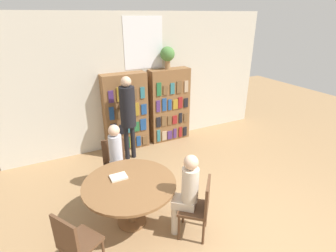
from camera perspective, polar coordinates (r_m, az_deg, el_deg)
The scene contains 13 objects.
ground_plane at distance 4.14m, azimuth 16.72°, elevation -23.19°, with size 16.00×16.00×0.00m, color #9E7A51.
wall_back at distance 6.18m, azimuth -5.19°, elevation 9.75°, with size 6.40×0.07×3.00m.
bookshelf_left at distance 6.01m, azimuth -9.18°, elevation 2.91°, with size 0.99×0.34×1.77m.
bookshelf_right at distance 6.40m, azimuth 0.28°, elevation 4.50°, with size 0.99×0.34×1.77m.
flower_vase at distance 6.11m, azimuth -0.12°, elevation 15.23°, with size 0.33×0.33×0.50m.
reading_table at distance 3.93m, azimuth -8.32°, elevation -13.36°, with size 1.35×1.35×0.72m.
chair_near_camera at distance 3.48m, azimuth -19.61°, elevation -22.67°, with size 0.55×0.55×0.91m.
chair_left_side at distance 4.81m, azimuth -11.40°, elevation -7.55°, with size 0.43×0.43×0.91m.
chair_far_side at distance 3.79m, azimuth 6.81°, elevation -16.75°, with size 0.56×0.56×0.91m.
seated_reader_left at distance 4.55m, azimuth -11.10°, elevation -6.47°, with size 0.24×0.36×1.27m.
seated_reader_right at distance 3.68m, azimuth 4.03°, elevation -13.89°, with size 0.39×0.38×1.28m.
librarian_standing at distance 5.45m, azimuth -8.75°, elevation 3.51°, with size 0.32×0.59×1.82m.
open_book_on_table at distance 3.99m, azimuth -10.71°, elevation -10.84°, with size 0.24×0.18×0.03m.
Camera 1 is at (-2.19, -1.93, 2.94)m, focal length 28.00 mm.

